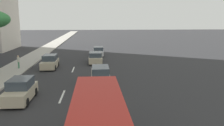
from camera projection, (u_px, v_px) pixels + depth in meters
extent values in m
plane|color=#2D2D30|center=(78.00, 58.00, 37.50)|extent=(198.00, 198.00, 0.00)
cube|color=#B2ADA3|center=(32.00, 58.00, 36.94)|extent=(162.00, 3.54, 0.15)
cube|color=silver|center=(62.00, 96.00, 18.86)|extent=(3.20, 0.16, 0.01)
cube|color=silver|center=(73.00, 69.00, 28.93)|extent=(3.20, 0.16, 0.01)
cube|color=beige|center=(50.00, 64.00, 29.41)|extent=(4.03, 1.72, 0.85)
cube|color=#38424C|center=(50.00, 57.00, 29.46)|extent=(2.22, 1.59, 0.70)
cylinder|color=black|center=(55.00, 68.00, 28.30)|extent=(0.64, 0.22, 0.64)
cylinder|color=black|center=(42.00, 68.00, 28.18)|extent=(0.64, 0.22, 0.64)
cylinder|color=black|center=(58.00, 64.00, 30.75)|extent=(0.64, 0.22, 0.64)
cylinder|color=black|center=(46.00, 64.00, 30.63)|extent=(0.64, 0.22, 0.64)
cube|color=silver|center=(98.00, 126.00, 10.63)|extent=(6.56, 2.19, 2.23)
cube|color=#B2261E|center=(98.00, 99.00, 10.38)|extent=(6.56, 2.19, 0.42)
cube|color=#28333D|center=(98.00, 118.00, 10.55)|extent=(6.57, 2.20, 0.74)
cylinder|color=black|center=(117.00, 126.00, 12.74)|extent=(0.84, 0.26, 0.84)
cube|color=beige|center=(20.00, 93.00, 17.72)|extent=(4.05, 1.71, 0.85)
cube|color=#38424C|center=(20.00, 83.00, 17.78)|extent=(2.23, 1.57, 0.69)
cylinder|color=black|center=(27.00, 102.00, 16.60)|extent=(0.64, 0.22, 0.64)
cylinder|color=black|center=(4.00, 103.00, 16.49)|extent=(0.64, 0.22, 0.64)
cylinder|color=black|center=(35.00, 92.00, 19.06)|extent=(0.64, 0.22, 0.64)
cylinder|color=black|center=(16.00, 92.00, 18.95)|extent=(0.64, 0.22, 0.64)
cube|color=beige|center=(100.00, 77.00, 22.59)|extent=(4.69, 1.73, 0.84)
cube|color=#38424C|center=(100.00, 70.00, 22.22)|extent=(2.58, 1.59, 0.69)
cylinder|color=black|center=(92.00, 77.00, 24.01)|extent=(0.64, 0.22, 0.64)
cylinder|color=black|center=(108.00, 76.00, 24.13)|extent=(0.64, 0.22, 0.64)
cylinder|color=black|center=(92.00, 84.00, 21.16)|extent=(0.64, 0.22, 0.64)
cylinder|color=black|center=(110.00, 84.00, 21.28)|extent=(0.64, 0.22, 0.64)
cube|color=silver|center=(98.00, 52.00, 39.68)|extent=(4.11, 1.71, 0.76)
cube|color=#38424C|center=(98.00, 49.00, 39.35)|extent=(2.26, 1.57, 0.62)
cylinder|color=black|center=(94.00, 53.00, 40.92)|extent=(0.64, 0.22, 0.64)
cylinder|color=black|center=(103.00, 53.00, 41.03)|extent=(0.64, 0.22, 0.64)
cylinder|color=black|center=(94.00, 55.00, 38.42)|extent=(0.64, 0.22, 0.64)
cylinder|color=black|center=(103.00, 55.00, 38.54)|extent=(0.64, 0.22, 0.64)
cube|color=beige|center=(96.00, 59.00, 33.28)|extent=(4.52, 1.86, 0.76)
cube|color=#38424C|center=(95.00, 54.00, 32.93)|extent=(2.48, 1.72, 0.62)
cylinder|color=black|center=(90.00, 59.00, 34.64)|extent=(0.64, 0.22, 0.64)
cylinder|color=black|center=(101.00, 59.00, 34.76)|extent=(0.64, 0.22, 0.64)
cylinder|color=black|center=(89.00, 62.00, 31.89)|extent=(0.64, 0.22, 0.64)
cylinder|color=black|center=(102.00, 62.00, 32.02)|extent=(0.64, 0.22, 0.64)
cylinder|color=#4C8C66|center=(19.00, 65.00, 28.83)|extent=(0.14, 0.14, 0.78)
cylinder|color=#4C8C66|center=(19.00, 65.00, 28.99)|extent=(0.14, 0.14, 0.78)
cube|color=beige|center=(18.00, 60.00, 28.78)|extent=(0.39, 0.37, 0.62)
sphere|color=beige|center=(18.00, 56.00, 28.70)|extent=(0.21, 0.21, 0.21)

